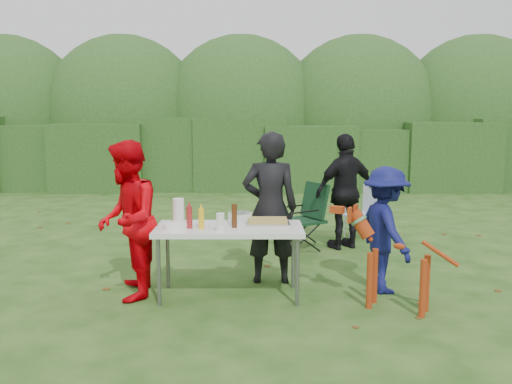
{
  "coord_description": "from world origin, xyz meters",
  "views": [
    {
      "loc": [
        0.35,
        -5.36,
        1.89
      ],
      "look_at": [
        0.37,
        0.71,
        1.0
      ],
      "focal_mm": 38.0,
      "sensor_mm": 36.0,
      "label": 1
    }
  ],
  "objects_px": {
    "person_red_jacket": "(127,220)",
    "child": "(385,230)",
    "folding_table": "(229,232)",
    "person_black_puffy": "(346,192)",
    "lawn_chair": "(362,213)",
    "paper_towel_roll": "(179,211)",
    "camping_chair": "(302,217)",
    "beer_bottle": "(234,216)",
    "person_cook": "(270,208)",
    "dog": "(399,262)",
    "ketchup_bottle": "(189,217)",
    "mustard_bottle": "(201,219)"
  },
  "relations": [
    {
      "from": "folding_table",
      "to": "person_cook",
      "type": "xyz_separation_m",
      "value": [
        0.43,
        0.49,
        0.16
      ]
    },
    {
      "from": "person_cook",
      "to": "child",
      "type": "height_order",
      "value": "person_cook"
    },
    {
      "from": "dog",
      "to": "mustard_bottle",
      "type": "distance_m",
      "value": 1.97
    },
    {
      "from": "camping_chair",
      "to": "lawn_chair",
      "type": "bearing_deg",
      "value": 179.37
    },
    {
      "from": "person_cook",
      "to": "person_red_jacket",
      "type": "relative_size",
      "value": 1.04
    },
    {
      "from": "lawn_chair",
      "to": "ketchup_bottle",
      "type": "height_order",
      "value": "ketchup_bottle"
    },
    {
      "from": "person_red_jacket",
      "to": "person_black_puffy",
      "type": "relative_size",
      "value": 1.01
    },
    {
      "from": "person_black_puffy",
      "to": "beer_bottle",
      "type": "xyz_separation_m",
      "value": [
        -1.47,
        -2.07,
        0.06
      ]
    },
    {
      "from": "person_black_puffy",
      "to": "dog",
      "type": "xyz_separation_m",
      "value": [
        0.11,
        -2.42,
        -0.33
      ]
    },
    {
      "from": "person_black_puffy",
      "to": "lawn_chair",
      "type": "xyz_separation_m",
      "value": [
        0.32,
        0.45,
        -0.39
      ]
    },
    {
      "from": "person_red_jacket",
      "to": "paper_towel_roll",
      "type": "distance_m",
      "value": 0.54
    },
    {
      "from": "person_black_puffy",
      "to": "ketchup_bottle",
      "type": "distance_m",
      "value": 2.85
    },
    {
      "from": "person_cook",
      "to": "ketchup_bottle",
      "type": "bearing_deg",
      "value": 33.76
    },
    {
      "from": "person_cook",
      "to": "paper_towel_roll",
      "type": "relative_size",
      "value": 6.51
    },
    {
      "from": "person_red_jacket",
      "to": "lawn_chair",
      "type": "xyz_separation_m",
      "value": [
        2.89,
        2.49,
        -0.4
      ]
    },
    {
      "from": "dog",
      "to": "paper_towel_roll",
      "type": "relative_size",
      "value": 3.88
    },
    {
      "from": "dog",
      "to": "mustard_bottle",
      "type": "xyz_separation_m",
      "value": [
        -1.91,
        0.29,
        0.36
      ]
    },
    {
      "from": "beer_bottle",
      "to": "ketchup_bottle",
      "type": "bearing_deg",
      "value": -175.86
    },
    {
      "from": "ketchup_bottle",
      "to": "dog",
      "type": "bearing_deg",
      "value": -8.78
    },
    {
      "from": "beer_bottle",
      "to": "person_black_puffy",
      "type": "bearing_deg",
      "value": 54.53
    },
    {
      "from": "person_cook",
      "to": "beer_bottle",
      "type": "bearing_deg",
      "value": 54.15
    },
    {
      "from": "person_red_jacket",
      "to": "ketchup_bottle",
      "type": "distance_m",
      "value": 0.64
    },
    {
      "from": "paper_towel_roll",
      "to": "beer_bottle",
      "type": "bearing_deg",
      "value": -20.99
    },
    {
      "from": "paper_towel_roll",
      "to": "person_red_jacket",
      "type": "bearing_deg",
      "value": -157.89
    },
    {
      "from": "person_red_jacket",
      "to": "camping_chair",
      "type": "height_order",
      "value": "person_red_jacket"
    },
    {
      "from": "person_red_jacket",
      "to": "child",
      "type": "relative_size",
      "value": 1.21
    },
    {
      "from": "person_red_jacket",
      "to": "ketchup_bottle",
      "type": "xyz_separation_m",
      "value": [
        0.64,
        -0.06,
        0.04
      ]
    },
    {
      "from": "lawn_chair",
      "to": "beer_bottle",
      "type": "distance_m",
      "value": 3.13
    },
    {
      "from": "person_cook",
      "to": "beer_bottle",
      "type": "relative_size",
      "value": 7.05
    },
    {
      "from": "person_cook",
      "to": "mustard_bottle",
      "type": "xyz_separation_m",
      "value": [
        -0.71,
        -0.59,
        -0.01
      ]
    },
    {
      "from": "person_black_puffy",
      "to": "mustard_bottle",
      "type": "relative_size",
      "value": 8.05
    },
    {
      "from": "person_cook",
      "to": "ketchup_bottle",
      "type": "xyz_separation_m",
      "value": [
        -0.83,
        -0.57,
        0.0
      ]
    },
    {
      "from": "camping_chair",
      "to": "ketchup_bottle",
      "type": "distance_m",
      "value": 2.42
    },
    {
      "from": "lawn_chair",
      "to": "folding_table",
      "type": "bearing_deg",
      "value": 25.25
    },
    {
      "from": "person_cook",
      "to": "person_black_puffy",
      "type": "bearing_deg",
      "value": -126.3
    },
    {
      "from": "camping_chair",
      "to": "paper_towel_roll",
      "type": "xyz_separation_m",
      "value": [
        -1.46,
        -1.73,
        0.4
      ]
    },
    {
      "from": "folding_table",
      "to": "person_red_jacket",
      "type": "distance_m",
      "value": 1.04
    },
    {
      "from": "folding_table",
      "to": "camping_chair",
      "type": "xyz_separation_m",
      "value": [
        0.92,
        1.92,
        -0.22
      ]
    },
    {
      "from": "dog",
      "to": "ketchup_bottle",
      "type": "bearing_deg",
      "value": 19.24
    },
    {
      "from": "mustard_bottle",
      "to": "person_black_puffy",
      "type": "bearing_deg",
      "value": 49.71
    },
    {
      "from": "person_red_jacket",
      "to": "person_black_puffy",
      "type": "height_order",
      "value": "person_red_jacket"
    },
    {
      "from": "lawn_chair",
      "to": "ketchup_bottle",
      "type": "distance_m",
      "value": 3.43
    },
    {
      "from": "dog",
      "to": "folding_table",
      "type": "bearing_deg",
      "value": 14.65
    },
    {
      "from": "mustard_bottle",
      "to": "beer_bottle",
      "type": "xyz_separation_m",
      "value": [
        0.33,
        0.06,
        0.02
      ]
    },
    {
      "from": "person_black_puffy",
      "to": "beer_bottle",
      "type": "relative_size",
      "value": 6.71
    },
    {
      "from": "camping_chair",
      "to": "mustard_bottle",
      "type": "bearing_deg",
      "value": 27.71
    },
    {
      "from": "folding_table",
      "to": "person_cook",
      "type": "distance_m",
      "value": 0.68
    },
    {
      "from": "folding_table",
      "to": "person_black_puffy",
      "type": "xyz_separation_m",
      "value": [
        1.53,
        2.03,
        0.12
      ]
    },
    {
      "from": "person_red_jacket",
      "to": "ketchup_bottle",
      "type": "height_order",
      "value": "person_red_jacket"
    },
    {
      "from": "person_red_jacket",
      "to": "dog",
      "type": "distance_m",
      "value": 2.72
    }
  ]
}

